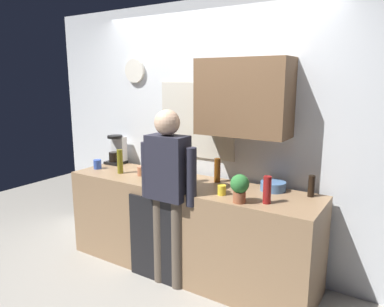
# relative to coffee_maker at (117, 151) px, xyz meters

# --- Properties ---
(ground_plane) EXTENTS (8.00, 8.00, 0.00)m
(ground_plane) POSITION_rel_coffee_maker_xyz_m (1.13, -0.55, -1.03)
(ground_plane) COLOR #9E998E
(kitchen_counter) EXTENTS (2.50, 0.64, 0.89)m
(kitchen_counter) POSITION_rel_coffee_maker_xyz_m (1.13, -0.25, -0.59)
(kitchen_counter) COLOR #937251
(kitchen_counter) RESTS_ON ground_plane
(dishwasher_panel) EXTENTS (0.56, 0.02, 0.80)m
(dishwasher_panel) POSITION_rel_coffee_maker_xyz_m (0.98, -0.58, -0.64)
(dishwasher_panel) COLOR black
(dishwasher_panel) RESTS_ON ground_plane
(back_wall_assembly) EXTENTS (4.10, 0.42, 2.60)m
(back_wall_assembly) POSITION_rel_coffee_maker_xyz_m (1.19, 0.15, 0.32)
(back_wall_assembly) COLOR silver
(back_wall_assembly) RESTS_ON ground_plane
(coffee_maker) EXTENTS (0.20, 0.20, 0.33)m
(coffee_maker) POSITION_rel_coffee_maker_xyz_m (0.00, 0.00, 0.00)
(coffee_maker) COLOR black
(coffee_maker) RESTS_ON kitchen_counter
(bottle_olive_oil) EXTENTS (0.06, 0.06, 0.25)m
(bottle_olive_oil) POSITION_rel_coffee_maker_xyz_m (0.35, -0.32, -0.02)
(bottle_olive_oil) COLOR olive
(bottle_olive_oil) RESTS_ON kitchen_counter
(bottle_amber_beer) EXTENTS (0.06, 0.06, 0.23)m
(bottle_amber_beer) POSITION_rel_coffee_maker_xyz_m (1.35, -0.07, -0.03)
(bottle_amber_beer) COLOR brown
(bottle_amber_beer) RESTS_ON kitchen_counter
(bottle_green_wine) EXTENTS (0.07, 0.07, 0.30)m
(bottle_green_wine) POSITION_rel_coffee_maker_xyz_m (1.09, -0.27, 0.00)
(bottle_green_wine) COLOR #195923
(bottle_green_wine) RESTS_ON kitchen_counter
(bottle_red_vinegar) EXTENTS (0.06, 0.06, 0.22)m
(bottle_red_vinegar) POSITION_rel_coffee_maker_xyz_m (1.97, -0.38, -0.04)
(bottle_red_vinegar) COLOR maroon
(bottle_red_vinegar) RESTS_ON kitchen_counter
(bottle_clear_soda) EXTENTS (0.09, 0.09, 0.28)m
(bottle_clear_soda) POSITION_rel_coffee_maker_xyz_m (0.75, -0.34, -0.01)
(bottle_clear_soda) COLOR #2D8C33
(bottle_clear_soda) RESTS_ON kitchen_counter
(bottle_dark_sauce) EXTENTS (0.06, 0.06, 0.18)m
(bottle_dark_sauce) POSITION_rel_coffee_maker_xyz_m (2.22, -0.03, -0.06)
(bottle_dark_sauce) COLOR black
(bottle_dark_sauce) RESTS_ON kitchen_counter
(cup_terracotta_mug) EXTENTS (0.08, 0.08, 0.09)m
(cup_terracotta_mug) POSITION_rel_coffee_maker_xyz_m (0.59, -0.27, -0.10)
(cup_terracotta_mug) COLOR #B26647
(cup_terracotta_mug) RESTS_ON kitchen_counter
(cup_blue_mug) EXTENTS (0.08, 0.08, 0.10)m
(cup_blue_mug) POSITION_rel_coffee_maker_xyz_m (0.00, -0.31, -0.10)
(cup_blue_mug) COLOR #3351B2
(cup_blue_mug) RESTS_ON kitchen_counter
(cup_yellow_cup) EXTENTS (0.07, 0.07, 0.08)m
(cup_yellow_cup) POSITION_rel_coffee_maker_xyz_m (1.57, -0.39, -0.10)
(cup_yellow_cup) COLOR yellow
(cup_yellow_cup) RESTS_ON kitchen_counter
(mixing_bowl) EXTENTS (0.22, 0.22, 0.08)m
(mixing_bowl) POSITION_rel_coffee_maker_xyz_m (1.89, -0.04, -0.11)
(mixing_bowl) COLOR #4C72A5
(mixing_bowl) RESTS_ON kitchen_counter
(potted_plant) EXTENTS (0.15, 0.15, 0.23)m
(potted_plant) POSITION_rel_coffee_maker_xyz_m (1.78, -0.48, -0.01)
(potted_plant) COLOR #9E5638
(potted_plant) RESTS_ON kitchen_counter
(person_at_sink) EXTENTS (0.57, 0.22, 1.60)m
(person_at_sink) POSITION_rel_coffee_maker_xyz_m (1.13, -0.55, -0.09)
(person_at_sink) COLOR brown
(person_at_sink) RESTS_ON ground_plane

